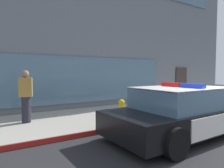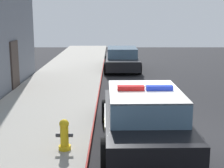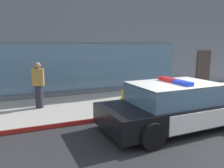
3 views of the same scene
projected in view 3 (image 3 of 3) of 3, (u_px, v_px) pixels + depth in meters
name	position (u px, v px, depth m)	size (l,w,h in m)	color
ground	(206.00, 134.00, 6.39)	(48.00, 48.00, 0.00)	#262628
sidewalk	(138.00, 100.00, 9.90)	(48.00, 3.50, 0.15)	#A39E93
curb_red_paint	(161.00, 111.00, 8.30)	(28.80, 0.04, 0.14)	maroon
storefront_building	(88.00, 9.00, 14.24)	(19.28, 8.19, 9.30)	slate
police_cruiser	(177.00, 105.00, 6.83)	(4.85, 2.23, 1.49)	black
fire_hydrant	(124.00, 100.00, 8.24)	(0.34, 0.39, 0.73)	gold
pedestrian_on_sidewalk	(38.00, 85.00, 8.33)	(0.46, 0.36, 1.71)	#23232D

